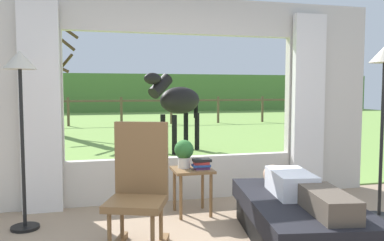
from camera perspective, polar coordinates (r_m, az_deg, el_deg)
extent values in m
cube|color=beige|center=(4.96, -24.74, 2.54)|extent=(1.15, 0.12, 2.55)
cube|color=beige|center=(5.81, 18.58, 2.94)|extent=(1.15, 0.12, 2.55)
cube|color=beige|center=(5.14, -1.28, -8.26)|extent=(2.90, 0.12, 0.55)
cube|color=beige|center=(5.09, -1.32, 14.86)|extent=(2.90, 0.12, 0.45)
cube|color=silver|center=(4.78, -21.06, 1.69)|extent=(0.44, 0.10, 2.40)
cube|color=silver|center=(5.52, 16.42, 2.14)|extent=(0.44, 0.10, 2.40)
cube|color=#759E47|center=(15.88, -10.16, -0.64)|extent=(36.00, 21.68, 0.02)
cube|color=#527E3A|center=(25.65, -11.79, 3.92)|extent=(36.00, 2.00, 2.40)
cube|color=black|center=(3.86, 15.05, -15.14)|extent=(1.08, 1.68, 0.24)
cube|color=black|center=(3.80, 15.12, -12.15)|extent=(1.17, 1.83, 0.18)
cube|color=silver|center=(3.87, 14.09, -8.75)|extent=(0.43, 0.65, 0.22)
cube|color=#4C4238|center=(3.39, 18.94, -11.14)|extent=(0.39, 0.72, 0.18)
sphere|color=tan|center=(4.21, 11.58, -7.65)|extent=(0.20, 0.20, 0.20)
cube|color=brown|center=(3.48, -8.08, -11.71)|extent=(0.62, 0.62, 0.06)
cube|color=brown|center=(3.60, -7.30, -5.59)|extent=(0.47, 0.23, 0.68)
cylinder|color=brown|center=(3.43, -11.85, -15.63)|extent=(0.04, 0.04, 0.38)
cylinder|color=brown|center=(3.34, -5.72, -16.11)|extent=(0.04, 0.04, 0.38)
cylinder|color=brown|center=(3.75, -10.08, -13.81)|extent=(0.04, 0.04, 0.38)
cylinder|color=brown|center=(3.67, -4.51, -14.17)|extent=(0.04, 0.04, 0.38)
cube|color=brown|center=(4.48, 0.03, -7.14)|extent=(0.44, 0.44, 0.03)
cylinder|color=brown|center=(4.34, -1.62, -11.05)|extent=(0.04, 0.04, 0.49)
cylinder|color=brown|center=(4.43, 2.75, -10.75)|extent=(0.04, 0.04, 0.49)
cylinder|color=brown|center=(4.66, -2.55, -9.96)|extent=(0.04, 0.04, 0.49)
cylinder|color=brown|center=(4.74, 1.53, -9.72)|extent=(0.04, 0.04, 0.49)
cylinder|color=silver|center=(4.50, -1.15, -6.11)|extent=(0.14, 0.14, 0.12)
sphere|color=#2D6B2D|center=(4.48, -1.16, -4.22)|extent=(0.22, 0.22, 0.22)
cube|color=#59336B|center=(4.44, 1.44, -6.83)|extent=(0.17, 0.12, 0.03)
cube|color=#23478C|center=(4.42, 1.31, -6.51)|extent=(0.20, 0.13, 0.02)
cube|color=#B22D28|center=(4.44, 1.34, -6.13)|extent=(0.19, 0.16, 0.03)
cube|color=black|center=(4.42, 1.44, -5.76)|extent=(0.20, 0.13, 0.03)
cylinder|color=black|center=(4.47, -22.96, -14.03)|extent=(0.28, 0.28, 0.03)
cylinder|color=black|center=(4.29, -23.28, -3.97)|extent=(0.04, 0.04, 1.61)
cone|color=beige|center=(4.26, -23.65, 8.02)|extent=(0.32, 0.32, 0.18)
cylinder|color=black|center=(4.94, 25.38, -12.35)|extent=(0.28, 0.28, 0.03)
cylinder|color=black|center=(4.77, 25.72, -2.70)|extent=(0.04, 0.04, 1.70)
ellipsoid|color=black|center=(8.82, -1.69, 2.93)|extent=(1.31, 1.22, 0.60)
cylinder|color=black|center=(8.28, -4.58, 4.98)|extent=(0.63, 0.58, 0.53)
ellipsoid|color=black|center=(8.11, -5.69, 6.04)|extent=(0.50, 0.46, 0.24)
cube|color=black|center=(8.35, -4.22, 5.17)|extent=(0.38, 0.34, 0.32)
cylinder|color=black|center=(9.30, 0.56, 2.09)|extent=(0.14, 0.14, 0.55)
cylinder|color=black|center=(8.44, -2.56, -2.08)|extent=(0.11, 0.11, 0.85)
cylinder|color=black|center=(8.64, -4.22, -1.93)|extent=(0.11, 0.11, 0.85)
cylinder|color=black|center=(9.11, 0.73, -1.59)|extent=(0.11, 0.11, 0.85)
cylinder|color=black|center=(9.29, -0.89, -1.47)|extent=(0.11, 0.11, 0.85)
cylinder|color=#4C3823|center=(12.63, -19.15, 5.07)|extent=(0.32, 0.32, 3.14)
cylinder|color=#47331E|center=(12.92, -18.21, 7.50)|extent=(0.70, 0.54, 0.74)
cylinder|color=#47331E|center=(12.39, -18.41, 12.82)|extent=(0.99, 0.68, 0.66)
cylinder|color=#47331E|center=(12.29, -19.67, 7.72)|extent=(1.01, 0.26, 0.54)
cylinder|color=#47331E|center=(12.25, -19.18, 11.66)|extent=(1.13, 0.26, 0.93)
cylinder|color=brown|center=(15.97, -24.63, 1.06)|extent=(0.10, 0.10, 1.10)
cylinder|color=brown|center=(15.74, -17.45, 1.22)|extent=(0.10, 0.10, 1.10)
cylinder|color=brown|center=(15.75, -10.17, 1.36)|extent=(0.10, 0.10, 1.10)
cylinder|color=brown|center=(16.02, -3.01, 1.47)|extent=(0.10, 0.10, 1.10)
cylinder|color=brown|center=(16.53, 3.81, 1.56)|extent=(0.10, 0.10, 1.10)
cylinder|color=brown|center=(17.25, 10.14, 1.63)|extent=(0.10, 0.10, 1.10)
cylinder|color=brown|center=(18.17, 15.89, 1.66)|extent=(0.10, 0.10, 1.10)
cube|color=brown|center=(15.74, -10.19, 2.81)|extent=(16.00, 0.06, 0.08)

